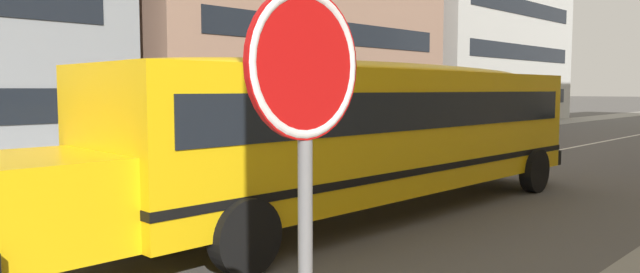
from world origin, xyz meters
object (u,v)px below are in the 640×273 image
(parked_car_dark_blue_under_tree, at_px, (487,120))
(parked_car_silver_mid_block, at_px, (407,126))
(school_bus, at_px, (369,124))
(stop_sign_post, at_px, (305,133))

(parked_car_dark_blue_under_tree, bearing_deg, parked_car_silver_mid_block, -178.01)
(parked_car_silver_mid_block, bearing_deg, school_bus, -149.19)
(parked_car_silver_mid_block, relative_size, stop_sign_post, 1.36)
(stop_sign_post, bearing_deg, school_bus, 37.11)
(school_bus, relative_size, stop_sign_post, 4.58)
(school_bus, distance_m, stop_sign_post, 8.57)
(school_bus, xyz_separation_m, parked_car_dark_blue_under_tree, (18.99, 7.51, -0.92))
(school_bus, height_order, parked_car_silver_mid_block, school_bus)
(parked_car_dark_blue_under_tree, relative_size, parked_car_silver_mid_block, 1.01)
(school_bus, xyz_separation_m, stop_sign_post, (-6.82, -5.16, 0.47))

